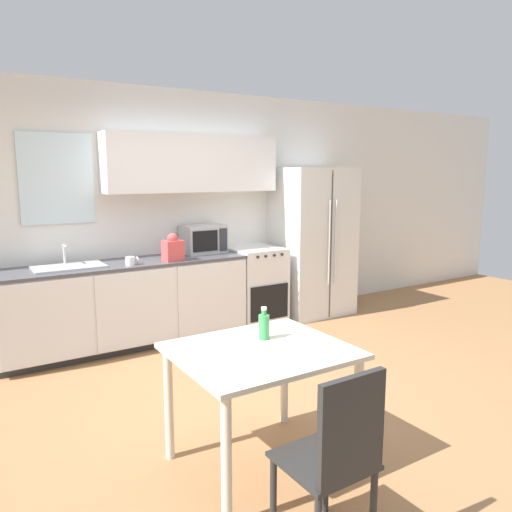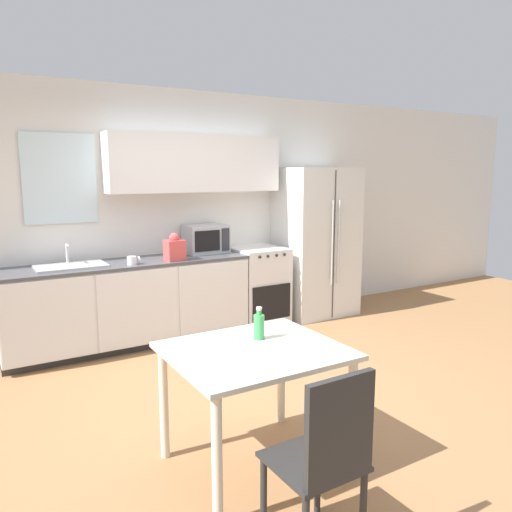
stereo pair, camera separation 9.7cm
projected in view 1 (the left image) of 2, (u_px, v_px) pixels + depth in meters
ground_plane at (249, 397)px, 4.04m from camera, size 12.00×12.00×0.00m
wall_back at (159, 204)px, 5.51m from camera, size 12.00×0.38×2.70m
kitchen_counter at (128, 304)px, 5.16m from camera, size 2.51×0.65×0.89m
oven_range at (255, 285)px, 5.96m from camera, size 0.58×0.66×0.91m
refrigerator at (313, 242)px, 6.30m from camera, size 0.93×0.74×1.85m
kitchen_sink at (68, 266)px, 4.79m from camera, size 0.66×0.40×0.21m
microwave at (203, 239)px, 5.65m from camera, size 0.47×0.34×0.32m
coffee_mug at (131, 261)px, 4.92m from camera, size 0.13×0.09×0.08m
grocery_bag_0 at (173, 249)px, 5.15m from camera, size 0.20×0.17×0.29m
dining_table at (261, 366)px, 2.99m from camera, size 1.01×0.87×0.76m
dining_chair_near at (338, 451)px, 2.28m from camera, size 0.40×0.40×0.93m
drink_bottle at (264, 326)px, 3.13m from camera, size 0.07×0.07×0.21m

